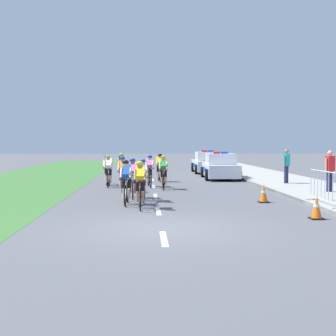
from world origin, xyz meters
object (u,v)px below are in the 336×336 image
object	(u,v)px
cyclist_eleventh	(159,167)
cyclist_fourth	(133,177)
cyclist_tenth	(121,166)
police_car_nearest	(220,167)
cyclist_seventh	(109,171)
cyclist_third	(142,179)
cyclist_fifth	(123,174)
cyclist_second	(126,181)
cyclist_ninth	(107,169)
spectator_middle	(286,164)
spectator_closest	(330,168)
police_car_second	(207,163)
crowd_barrier_front	(325,188)
cyclist_lead	(140,184)
cyclist_sixth	(164,172)
traffic_cone_mid	(317,208)
cyclist_eighth	(149,170)
traffic_cone_near	(264,194)

from	to	relation	value
cyclist_eleventh	cyclist_fourth	bearing A→B (deg)	-99.77
cyclist_tenth	cyclist_fourth	bearing A→B (deg)	-84.19
cyclist_fourth	police_car_nearest	world-z (taller)	police_car_nearest
cyclist_seventh	cyclist_third	bearing A→B (deg)	-73.01
cyclist_fifth	police_car_nearest	xyz separation A→B (m)	(5.35, 6.84, -0.11)
police_car_nearest	cyclist_second	bearing A→B (deg)	-114.85
cyclist_ninth	spectator_middle	world-z (taller)	spectator_middle
cyclist_tenth	spectator_closest	distance (m)	11.85
police_car_second	crowd_barrier_front	bearing A→B (deg)	-85.35
cyclist_ninth	spectator_closest	xyz separation A→B (m)	(9.37, -4.69, 0.30)
crowd_barrier_front	spectator_middle	size ratio (longest dim) A/B	1.39
cyclist_lead	cyclist_sixth	distance (m)	6.11
cyclist_lead	spectator_closest	size ratio (longest dim) A/B	1.03
cyclist_lead	cyclist_fifth	distance (m)	5.05
cyclist_seventh	crowd_barrier_front	xyz separation A→B (m)	(7.55, -7.27, -0.14)
cyclist_seventh	police_car_nearest	distance (m)	7.70
cyclist_sixth	traffic_cone_mid	bearing A→B (deg)	-65.10
cyclist_tenth	traffic_cone_mid	distance (m)	15.00
cyclist_seventh	crowd_barrier_front	bearing A→B (deg)	-43.92
cyclist_seventh	spectator_closest	bearing A→B (deg)	-21.38
cyclist_seventh	spectator_closest	distance (m)	9.91
cyclist_eighth	cyclist_tenth	size ratio (longest dim) A/B	1.00
police_car_second	traffic_cone_near	xyz separation A→B (m)	(-0.23, -16.09, -0.37)
traffic_cone_near	traffic_cone_mid	distance (m)	3.56
cyclist_third	spectator_closest	size ratio (longest dim) A/B	1.03
cyclist_eleventh	traffic_cone_near	bearing A→B (deg)	-68.99
cyclist_second	cyclist_eighth	size ratio (longest dim) A/B	1.00
cyclist_lead	cyclist_fifth	xyz separation A→B (m)	(-0.81, 4.99, 0.00)
cyclist_eighth	cyclist_ninth	size ratio (longest dim) A/B	1.00
traffic_cone_mid	cyclist_third	bearing A→B (deg)	139.35
cyclist_fifth	police_car_nearest	distance (m)	8.69
cyclist_fifth	cyclist_lead	bearing A→B (deg)	-80.83
cyclist_fourth	traffic_cone_mid	xyz separation A→B (m)	(5.17, -5.07, -0.48)
cyclist_fifth	spectator_closest	xyz separation A→B (m)	(8.45, -1.43, 0.30)
crowd_barrier_front	cyclist_seventh	bearing A→B (deg)	136.08
police_car_nearest	cyclist_fifth	bearing A→B (deg)	-128.05
cyclist_seventh	traffic_cone_near	world-z (taller)	cyclist_seventh
cyclist_third	police_car_nearest	size ratio (longest dim) A/B	0.39
police_car_nearest	spectator_closest	world-z (taller)	spectator_closest
cyclist_third	police_car_second	xyz separation A→B (m)	(4.50, 15.47, -0.11)
cyclist_eighth	crowd_barrier_front	world-z (taller)	cyclist_eighth
cyclist_fourth	traffic_cone_mid	world-z (taller)	cyclist_fourth
cyclist_fourth	cyclist_eleventh	size ratio (longest dim) A/B	1.00
cyclist_fourth	cyclist_eighth	bearing A→B (deg)	81.34
cyclist_fifth	cyclist_sixth	xyz separation A→B (m)	(1.80, 1.04, 0.00)
cyclist_tenth	crowd_barrier_front	distance (m)	13.58
cyclist_sixth	cyclist_eleventh	world-z (taller)	same
cyclist_fifth	traffic_cone_near	distance (m)	6.37
cyclist_tenth	police_car_nearest	distance (m)	5.76
traffic_cone_near	spectator_closest	distance (m)	4.13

